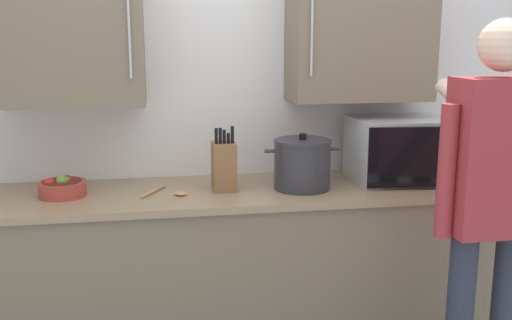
# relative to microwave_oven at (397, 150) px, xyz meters

# --- Properties ---
(back_wall_tiled) EXTENTS (3.28, 0.44, 2.89)m
(back_wall_tiled) POSITION_rel_microwave_oven_xyz_m (-0.90, 0.27, 0.44)
(back_wall_tiled) COLOR white
(back_wall_tiled) RESTS_ON ground_plane
(counter_unit) EXTENTS (2.82, 0.63, 0.90)m
(counter_unit) POSITION_rel_microwave_oven_xyz_m (-0.90, -0.04, -0.61)
(counter_unit) COLOR #756651
(counter_unit) RESTS_ON ground_plane
(microwave_oven) EXTENTS (0.50, 0.42, 0.32)m
(microwave_oven) POSITION_rel_microwave_oven_xyz_m (0.00, 0.00, 0.00)
(microwave_oven) COLOR #B7BABF
(microwave_oven) RESTS_ON counter_unit
(fruit_bowl) EXTENTS (0.22, 0.22, 0.10)m
(fruit_bowl) POSITION_rel_microwave_oven_xyz_m (-1.66, -0.04, -0.12)
(fruit_bowl) COLOR #AD3D33
(fruit_bowl) RESTS_ON counter_unit
(knife_block) EXTENTS (0.11, 0.15, 0.31)m
(knife_block) POSITION_rel_microwave_oven_xyz_m (-0.90, -0.04, -0.04)
(knife_block) COLOR brown
(knife_block) RESTS_ON counter_unit
(wooden_spoon) EXTENTS (0.22, 0.20, 0.02)m
(wooden_spoon) POSITION_rel_microwave_oven_xyz_m (-1.18, -0.09, -0.15)
(wooden_spoon) COLOR tan
(wooden_spoon) RESTS_ON counter_unit
(stock_pot) EXTENTS (0.37, 0.28, 0.27)m
(stock_pot) POSITION_rel_microwave_oven_xyz_m (-0.52, -0.09, -0.04)
(stock_pot) COLOR #2D2D33
(stock_pot) RESTS_ON counter_unit
(person_figure) EXTENTS (0.44, 0.56, 1.69)m
(person_figure) POSITION_rel_microwave_oven_xyz_m (0.08, -0.74, -0.04)
(person_figure) COLOR #282D3D
(person_figure) RESTS_ON ground_plane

